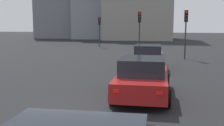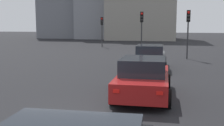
{
  "view_description": "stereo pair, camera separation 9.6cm",
  "coord_description": "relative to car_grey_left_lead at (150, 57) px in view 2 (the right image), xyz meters",
  "views": [
    {
      "loc": [
        -7.44,
        -2.51,
        2.76
      ],
      "look_at": [
        0.66,
        -0.97,
        1.59
      ],
      "focal_mm": 44.57,
      "sensor_mm": 36.0,
      "label": 1
    },
    {
      "loc": [
        -7.42,
        -2.61,
        2.76
      ],
      "look_at": [
        0.66,
        -0.97,
        1.59
      ],
      "focal_mm": 44.57,
      "sensor_mm": 36.0,
      "label": 2
    }
  ],
  "objects": [
    {
      "name": "building_facade_right",
      "position": [
        37.51,
        17.53,
        5.3
      ],
      "size": [
        12.71,
        11.15,
        12.03
      ],
      "primitive_type": "cube",
      "color": "slate",
      "rests_on": "ground_plane"
    },
    {
      "name": "building_facade_left",
      "position": [
        32.67,
        3.53,
        5.5
      ],
      "size": [
        10.76,
        11.46,
        12.44
      ],
      "primitive_type": "cube",
      "color": "gray",
      "rests_on": "ground_plane"
    },
    {
      "name": "ground_plane",
      "position": [
        -9.56,
        1.53,
        -0.82
      ],
      "size": [
        160.0,
        160.0,
        0.2
      ],
      "primitive_type": "cube",
      "color": "black"
    },
    {
      "name": "building_facade_center",
      "position": [
        36.75,
        11.53,
        6.17
      ],
      "size": [
        14.03,
        7.51,
        13.77
      ],
      "primitive_type": "cube",
      "color": "gray",
      "rests_on": "ground_plane"
    },
    {
      "name": "car_grey_left_lead",
      "position": [
        0.0,
        0.0,
        0.0
      ],
      "size": [
        4.61,
        2.04,
        1.48
      ],
      "rotation": [
        0.0,
        0.0,
        0.02
      ],
      "color": "slate",
      "rests_on": "ground_plane"
    },
    {
      "name": "car_red_left_second",
      "position": [
        -6.64,
        -0.19,
        0.01
      ],
      "size": [
        4.43,
        2.08,
        1.5
      ],
      "rotation": [
        0.0,
        0.0,
        0.01
      ],
      "color": "maroon",
      "rests_on": "ground_plane"
    },
    {
      "name": "traffic_light_near_left",
      "position": [
        15.06,
        6.64,
        1.81
      ],
      "size": [
        0.32,
        0.3,
        3.5
      ],
      "rotation": [
        0.0,
        0.0,
        3.23
      ],
      "color": "#2D2D30",
      "rests_on": "ground_plane"
    },
    {
      "name": "traffic_light_near_right",
      "position": [
        7.12,
        1.21,
        2.0
      ],
      "size": [
        0.32,
        0.3,
        3.77
      ],
      "rotation": [
        0.0,
        0.0,
        3.26
      ],
      "color": "#2D2D30",
      "rests_on": "ground_plane"
    },
    {
      "name": "traffic_light_far_left",
      "position": [
        5.38,
        -2.54,
        2.01
      ],
      "size": [
        0.32,
        0.28,
        3.78
      ],
      "rotation": [
        0.0,
        0.0,
        3.14
      ],
      "color": "#2D2D30",
      "rests_on": "ground_plane"
    }
  ]
}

